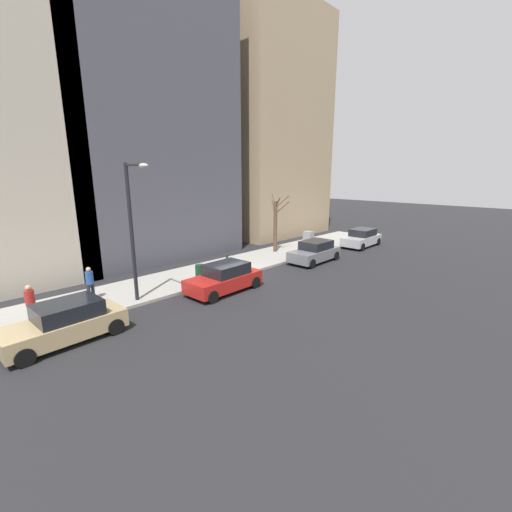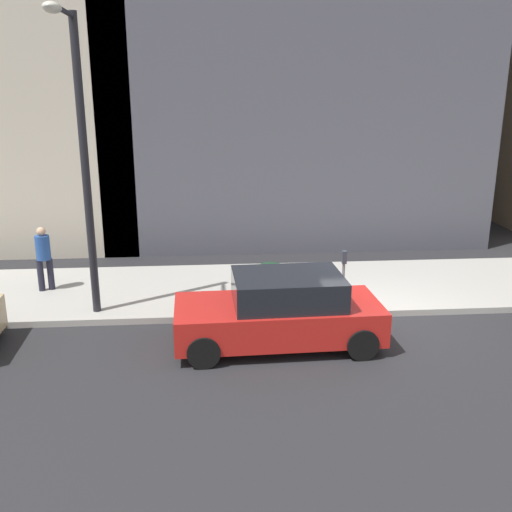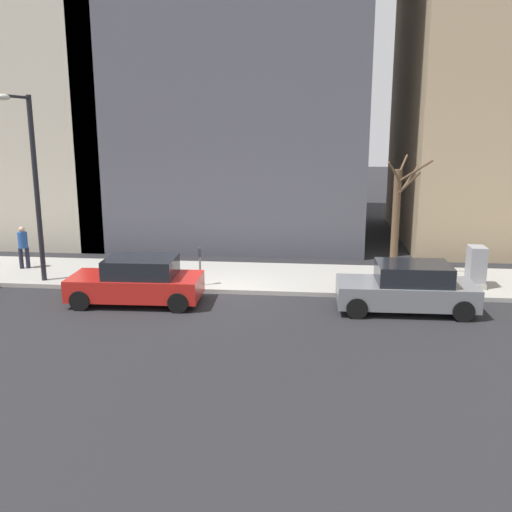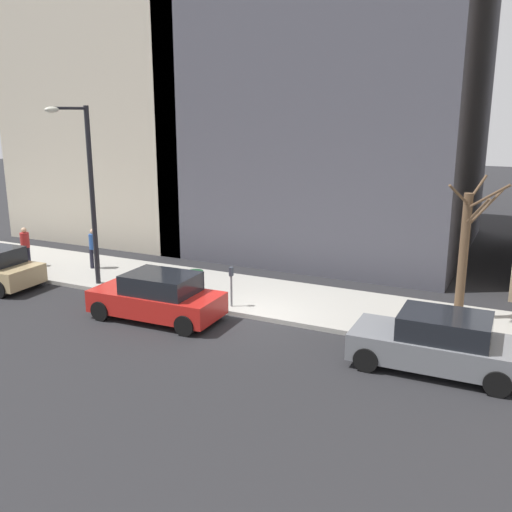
# 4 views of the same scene
# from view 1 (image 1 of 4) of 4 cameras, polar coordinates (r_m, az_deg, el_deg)

# --- Properties ---
(ground_plane) EXTENTS (120.00, 120.00, 0.00)m
(ground_plane) POSITION_cam_1_polar(r_m,az_deg,el_deg) (21.13, -2.31, -3.39)
(ground_plane) COLOR #232326
(sidewalk) EXTENTS (4.00, 36.00, 0.15)m
(sidewalk) POSITION_cam_1_polar(r_m,az_deg,el_deg) (22.53, -5.84, -2.15)
(sidewalk) COLOR #9E9B93
(sidewalk) RESTS_ON ground
(parked_car_silver) EXTENTS (2.02, 4.25, 1.52)m
(parked_car_silver) POSITION_cam_1_polar(r_m,az_deg,el_deg) (30.83, 17.19, 2.88)
(parked_car_silver) COLOR #B7B7BC
(parked_car_silver) RESTS_ON ground
(parked_car_grey) EXTENTS (1.99, 4.23, 1.52)m
(parked_car_grey) POSITION_cam_1_polar(r_m,az_deg,el_deg) (24.68, 9.76, 0.71)
(parked_car_grey) COLOR slate
(parked_car_grey) RESTS_ON ground
(parked_car_red) EXTENTS (2.04, 4.26, 1.52)m
(parked_car_red) POSITION_cam_1_polar(r_m,az_deg,el_deg) (18.38, -5.25, -3.68)
(parked_car_red) COLOR red
(parked_car_red) RESTS_ON ground
(parked_car_tan) EXTENTS (2.07, 4.27, 1.52)m
(parked_car_tan) POSITION_cam_1_polar(r_m,az_deg,el_deg) (14.90, -29.20, -9.71)
(parked_car_tan) COLOR tan
(parked_car_tan) RESTS_ON ground
(parking_meter) EXTENTS (0.14, 0.10, 1.35)m
(parking_meter) POSITION_cam_1_polar(r_m,az_deg,el_deg) (20.65, -4.85, -1.01)
(parking_meter) COLOR slate
(parking_meter) RESTS_ON sidewalk
(utility_box) EXTENTS (0.83, 0.61, 1.43)m
(utility_box) POSITION_cam_1_polar(r_m,az_deg,el_deg) (28.20, 8.72, 2.61)
(utility_box) COLOR #A8A399
(utility_box) RESTS_ON sidewalk
(streetlamp) EXTENTS (1.97, 0.32, 6.50)m
(streetlamp) POSITION_cam_1_polar(r_m,az_deg,el_deg) (16.74, -19.78, 5.37)
(streetlamp) COLOR black
(streetlamp) RESTS_ON sidewalk
(bare_tree) EXTENTS (2.01, 1.64, 4.45)m
(bare_tree) POSITION_cam_1_polar(r_m,az_deg,el_deg) (26.71, 3.29, 5.36)
(bare_tree) COLOR brown
(bare_tree) RESTS_ON sidewalk
(trash_bin) EXTENTS (0.56, 0.56, 0.90)m
(trash_bin) POSITION_cam_1_polar(r_m,az_deg,el_deg) (20.07, -9.28, -2.70)
(trash_bin) COLOR #14381E
(trash_bin) RESTS_ON sidewalk
(pedestrian_near_meter) EXTENTS (0.36, 0.38, 1.66)m
(pedestrian_near_meter) POSITION_cam_1_polar(r_m,az_deg,el_deg) (18.44, -25.97, -3.85)
(pedestrian_near_meter) COLOR #1E1E2D
(pedestrian_near_meter) RESTS_ON sidewalk
(pedestrian_midblock) EXTENTS (0.40, 0.36, 1.66)m
(pedestrian_midblock) POSITION_cam_1_polar(r_m,az_deg,el_deg) (16.80, -33.46, -6.42)
(pedestrian_midblock) COLOR #1E1E2D
(pedestrian_midblock) RESTS_ON sidewalk
(office_tower_left) EXTENTS (11.01, 11.01, 21.26)m
(office_tower_left) POSITION_cam_1_polar(r_m,az_deg,el_deg) (37.36, 0.31, 20.53)
(office_tower_left) COLOR tan
(office_tower_left) RESTS_ON ground
(office_block_center) EXTENTS (12.56, 12.56, 21.13)m
(office_block_center) POSITION_cam_1_polar(r_m,az_deg,el_deg) (29.70, -21.25, 21.29)
(office_block_center) COLOR #4C4C56
(office_block_center) RESTS_ON ground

